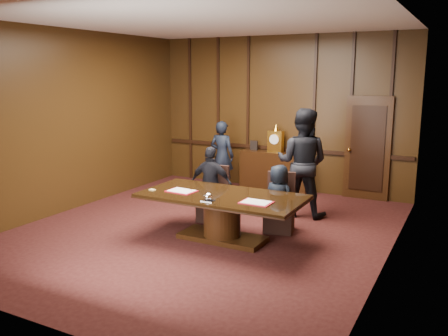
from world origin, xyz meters
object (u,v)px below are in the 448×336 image
at_px(conference_table, 222,209).
at_px(signatory_left, 211,184).
at_px(signatory_right, 278,199).
at_px(witness_right, 302,163).
at_px(witness_left, 222,156).
at_px(sideboard, 275,170).

height_order(conference_table, signatory_left, signatory_left).
xyz_separation_m(signatory_right, witness_right, (0.02, 1.12, 0.43)).
bearing_deg(signatory_left, witness_left, -73.29).
bearing_deg(witness_left, signatory_right, 135.62).
height_order(sideboard, signatory_right, sideboard).
bearing_deg(conference_table, sideboard, 97.96).
xyz_separation_m(sideboard, conference_table, (0.49, -3.51, 0.02)).
relative_size(conference_table, signatory_left, 1.91).
distance_m(witness_left, witness_right, 2.52).
relative_size(sideboard, signatory_right, 1.38).
distance_m(signatory_left, witness_left, 2.39).
bearing_deg(sideboard, witness_right, -53.76).
relative_size(sideboard, conference_table, 0.61).
xyz_separation_m(signatory_left, signatory_right, (1.30, 0.00, -0.11)).
distance_m(conference_table, witness_left, 3.40).
height_order(sideboard, conference_table, sideboard).
relative_size(sideboard, witness_left, 1.00).
xyz_separation_m(conference_table, signatory_right, (0.65, 0.80, 0.07)).
bearing_deg(signatory_right, sideboard, -53.73).
bearing_deg(sideboard, signatory_left, -93.37).
bearing_deg(witness_right, witness_left, -28.08).
relative_size(conference_table, witness_left, 1.64).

